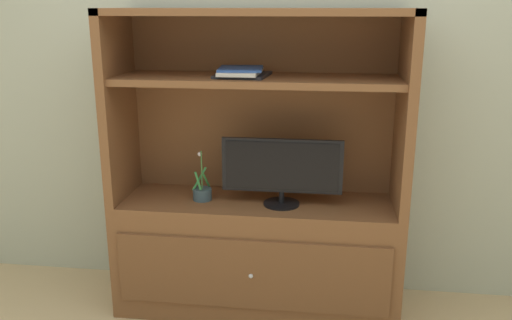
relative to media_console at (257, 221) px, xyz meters
name	(u,v)px	position (x,y,z in m)	size (l,w,h in m)	color
painted_rear_wall	(265,60)	(0.00, 0.34, 0.87)	(6.00, 0.10, 2.80)	#ADB29E
media_console	(257,221)	(0.00, 0.00, 0.00)	(1.58, 0.51, 1.69)	brown
tv_monitor	(282,169)	(0.14, -0.05, 0.33)	(0.65, 0.20, 0.37)	black
potted_plant	(202,193)	(-0.31, -0.03, 0.17)	(0.11, 0.11, 0.28)	#384C56
magazine_stack	(241,72)	(-0.08, -0.01, 0.84)	(0.29, 0.32, 0.05)	black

